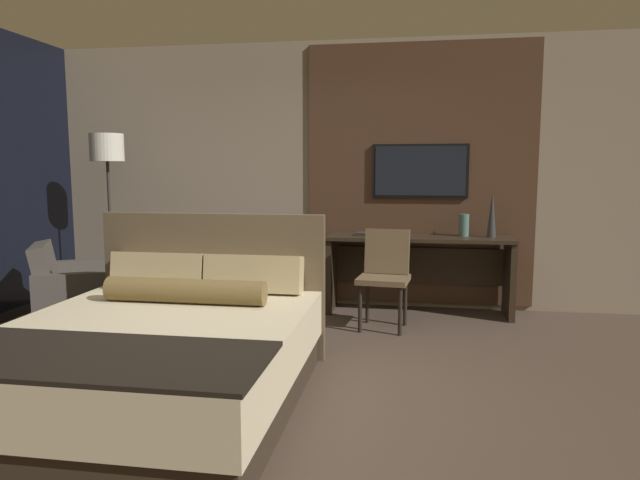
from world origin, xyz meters
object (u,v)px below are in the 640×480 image
at_px(desk_chair, 385,269).
at_px(vase_short, 464,225).
at_px(desk, 418,261).
at_px(book, 367,234).
at_px(tv, 420,171).
at_px(floor_lamp, 107,162).
at_px(bed, 161,353).
at_px(vase_tall, 492,213).
at_px(armchair_by_window, 82,298).

bearing_deg(desk_chair, vase_short, 46.47).
height_order(desk, book, book).
relative_size(tv, desk_chair, 1.08).
bearing_deg(floor_lamp, book, 6.09).
bearing_deg(tv, bed, -120.08).
xyz_separation_m(desk, vase_tall, (0.71, 0.01, 0.49)).
distance_m(desk_chair, book, 0.62).
bearing_deg(floor_lamp, armchair_by_window, -83.79).
height_order(armchair_by_window, floor_lamp, floor_lamp).
relative_size(desk, vase_short, 8.26).
relative_size(desk_chair, book, 3.74).
relative_size(bed, vase_short, 9.59).
distance_m(tv, vase_short, 0.72).
height_order(bed, book, bed).
distance_m(desk_chair, armchair_by_window, 2.84).
xyz_separation_m(desk, tv, (0.00, 0.21, 0.91)).
distance_m(vase_short, book, 0.98).
bearing_deg(bed, book, 66.64).
distance_m(bed, tv, 3.40).
relative_size(floor_lamp, vase_short, 8.18).
bearing_deg(vase_tall, book, -176.88).
height_order(desk, vase_short, vase_short).
xyz_separation_m(bed, book, (1.08, 2.51, 0.49)).
xyz_separation_m(desk, floor_lamp, (-3.17, -0.34, 1.00)).
relative_size(tv, book, 4.04).
bearing_deg(vase_short, tv, 159.80).
distance_m(armchair_by_window, vase_tall, 4.02).
relative_size(desk, armchair_by_window, 1.61).
height_order(armchair_by_window, vase_short, vase_short).
height_order(desk, tv, tv).
distance_m(desk_chair, floor_lamp, 3.04).
bearing_deg(desk_chair, armchair_by_window, -164.15).
bearing_deg(desk_chair, floor_lamp, -178.24).
xyz_separation_m(vase_tall, book, (-1.23, -0.07, -0.22)).
bearing_deg(vase_short, floor_lamp, -173.93).
distance_m(desk, floor_lamp, 3.35).
bearing_deg(bed, armchair_by_window, 134.21).
bearing_deg(vase_short, desk_chair, -140.15).
height_order(vase_tall, vase_short, vase_tall).
xyz_separation_m(armchair_by_window, vase_short, (3.54, 1.08, 0.63)).
height_order(desk_chair, vase_tall, vase_tall).
bearing_deg(vase_tall, tv, 164.34).
distance_m(bed, desk_chair, 2.38).
bearing_deg(armchair_by_window, book, -98.36).
relative_size(desk_chair, vase_tall, 1.92).
xyz_separation_m(desk_chair, vase_short, (0.75, 0.63, 0.36)).
bearing_deg(desk_chair, tv, 75.26).
relative_size(floor_lamp, book, 7.51).
height_order(tv, vase_tall, tv).
bearing_deg(floor_lamp, vase_tall, 5.15).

